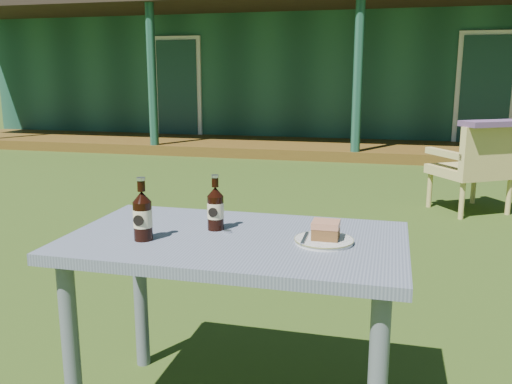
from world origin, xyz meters
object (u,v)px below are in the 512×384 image
(cafe_table, at_px, (236,263))
(cola_bottle_far, at_px, (143,215))
(plate, at_px, (324,241))
(armchair_left, at_px, (477,164))
(cola_bottle_near, at_px, (215,208))
(cake_slice, at_px, (326,230))

(cafe_table, xyz_separation_m, cola_bottle_far, (-0.30, -0.12, 0.19))
(plate, bearing_deg, armchair_left, 74.45)
(cafe_table, relative_size, cola_bottle_near, 5.78)
(cafe_table, height_order, cake_slice, cake_slice)
(plate, xyz_separation_m, cola_bottle_far, (-0.62, -0.12, 0.08))
(cake_slice, bearing_deg, armchair_left, 74.49)
(cola_bottle_far, bearing_deg, cola_bottle_near, 42.27)
(cafe_table, height_order, plate, plate)
(cafe_table, distance_m, cake_slice, 0.35)
(cola_bottle_far, height_order, armchair_left, cola_bottle_far)
(plate, height_order, cake_slice, cake_slice)
(cafe_table, relative_size, cake_slice, 13.04)
(cafe_table, xyz_separation_m, plate, (0.32, 0.00, 0.11))
(cafe_table, bearing_deg, cola_bottle_far, -158.90)
(plate, xyz_separation_m, cake_slice, (0.00, 0.01, 0.04))
(cake_slice, xyz_separation_m, cola_bottle_near, (-0.42, 0.06, 0.04))
(cake_slice, height_order, cola_bottle_far, cola_bottle_far)
(plate, height_order, armchair_left, armchair_left)
(cafe_table, height_order, cola_bottle_near, cola_bottle_near)
(cake_slice, xyz_separation_m, cola_bottle_far, (-0.62, -0.13, 0.04))
(plate, bearing_deg, cola_bottle_far, -169.00)
(plate, bearing_deg, cake_slice, 53.92)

